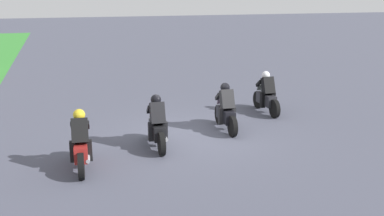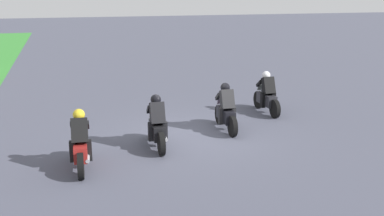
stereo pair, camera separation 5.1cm
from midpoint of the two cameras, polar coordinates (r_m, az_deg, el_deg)
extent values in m
plane|color=#474959|center=(14.06, 0.10, -3.48)|extent=(120.00, 120.00, 0.00)
cylinder|color=black|center=(17.38, 8.38, 1.04)|extent=(0.64, 0.14, 0.64)
cylinder|color=black|center=(16.16, 10.40, -0.11)|extent=(0.64, 0.14, 0.64)
cube|color=#26262B|center=(16.72, 9.38, 1.08)|extent=(1.10, 0.32, 0.40)
ellipsoid|color=#26262B|center=(16.74, 9.28, 2.16)|extent=(0.48, 0.30, 0.24)
cube|color=red|center=(16.27, 10.14, 0.74)|extent=(0.06, 0.16, 0.08)
cylinder|color=#A5A5AD|center=(16.52, 10.37, 0.40)|extent=(0.42, 0.10, 0.10)
cube|color=black|center=(16.52, 9.60, 2.76)|extent=(0.49, 0.40, 0.66)
sphere|color=silver|center=(16.65, 9.33, 4.06)|extent=(0.30, 0.30, 0.30)
cube|color=#525956|center=(17.09, 8.72, 2.58)|extent=(0.16, 0.26, 0.23)
cube|color=black|center=(16.53, 8.92, 0.95)|extent=(0.18, 0.14, 0.52)
cube|color=black|center=(16.70, 10.17, 1.03)|extent=(0.18, 0.14, 0.52)
cube|color=black|center=(16.78, 8.49, 3.06)|extent=(0.39, 0.10, 0.31)
cube|color=black|center=(16.93, 9.61, 3.12)|extent=(0.39, 0.10, 0.31)
cylinder|color=black|center=(15.23, 3.54, -0.80)|extent=(0.65, 0.17, 0.64)
cylinder|color=black|center=(13.96, 5.19, -2.30)|extent=(0.65, 0.17, 0.64)
cube|color=black|center=(14.54, 4.34, -0.83)|extent=(1.11, 0.37, 0.40)
ellipsoid|color=black|center=(14.56, 4.25, 0.41)|extent=(0.49, 0.32, 0.24)
cube|color=red|center=(14.07, 4.97, -1.30)|extent=(0.07, 0.16, 0.08)
cylinder|color=#A5A5AD|center=(14.31, 5.37, -1.66)|extent=(0.42, 0.12, 0.10)
cube|color=black|center=(14.32, 4.50, 1.06)|extent=(0.50, 0.42, 0.66)
sphere|color=black|center=(14.45, 4.27, 2.58)|extent=(0.31, 0.31, 0.30)
cube|color=slate|center=(14.92, 3.79, 0.93)|extent=(0.17, 0.27, 0.23)
cube|color=black|center=(14.37, 3.73, -1.01)|extent=(0.19, 0.15, 0.52)
cube|color=black|center=(14.49, 5.24, -0.91)|extent=(0.19, 0.15, 0.52)
cube|color=black|center=(14.62, 3.38, 1.45)|extent=(0.39, 0.12, 0.31)
cube|color=black|center=(14.72, 4.73, 1.52)|extent=(0.39, 0.12, 0.31)
cylinder|color=black|center=(13.71, -4.73, -2.60)|extent=(0.65, 0.17, 0.64)
cylinder|color=black|center=(12.40, -3.73, -4.49)|extent=(0.65, 0.17, 0.64)
cube|color=black|center=(13.00, -4.27, -2.75)|extent=(1.11, 0.37, 0.40)
ellipsoid|color=black|center=(13.00, -4.37, -1.36)|extent=(0.49, 0.32, 0.24)
cube|color=red|center=(12.51, -3.90, -3.35)|extent=(0.07, 0.16, 0.08)
cylinder|color=#A5A5AD|center=(12.73, -3.29, -3.72)|extent=(0.42, 0.12, 0.10)
cube|color=black|center=(12.75, -4.24, -0.65)|extent=(0.50, 0.42, 0.66)
sphere|color=black|center=(12.88, -4.43, 1.06)|extent=(0.31, 0.31, 0.30)
cube|color=#7C6C4F|center=(13.37, -4.64, -0.73)|extent=(0.17, 0.27, 0.23)
cube|color=black|center=(12.86, -5.06, -2.96)|extent=(0.19, 0.15, 0.52)
cube|color=black|center=(12.92, -3.31, -2.84)|extent=(0.19, 0.15, 0.52)
cube|color=black|center=(13.09, -5.29, -0.18)|extent=(0.39, 0.12, 0.31)
cube|color=black|center=(13.14, -3.74, -0.09)|extent=(0.39, 0.12, 0.31)
cylinder|color=black|center=(12.50, -13.47, -4.71)|extent=(0.65, 0.18, 0.64)
cylinder|color=black|center=(11.19, -13.59, -7.07)|extent=(0.65, 0.18, 0.64)
cube|color=maroon|center=(11.78, -13.58, -5.01)|extent=(1.12, 0.39, 0.40)
ellipsoid|color=maroon|center=(11.78, -13.66, -3.47)|extent=(0.50, 0.33, 0.24)
cube|color=red|center=(11.30, -13.63, -5.78)|extent=(0.07, 0.16, 0.08)
cylinder|color=#A5A5AD|center=(11.50, -12.77, -6.16)|extent=(0.43, 0.13, 0.10)
cube|color=black|center=(11.53, -13.74, -2.74)|extent=(0.51, 0.43, 0.66)
sphere|color=gold|center=(11.64, -13.82, -0.82)|extent=(0.32, 0.32, 0.30)
cube|color=slate|center=(12.15, -13.63, -2.71)|extent=(0.17, 0.27, 0.23)
cube|color=black|center=(11.68, -14.57, -5.25)|extent=(0.19, 0.15, 0.52)
cube|color=black|center=(11.67, -12.61, -5.15)|extent=(0.19, 0.15, 0.52)
cube|color=black|center=(11.89, -14.58, -2.15)|extent=(0.39, 0.12, 0.31)
cube|color=black|center=(11.88, -12.84, -2.06)|extent=(0.39, 0.12, 0.31)
camera|label=1|loc=(0.03, -89.89, 0.03)|focal=42.72mm
camera|label=2|loc=(0.03, 90.11, -0.03)|focal=42.72mm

